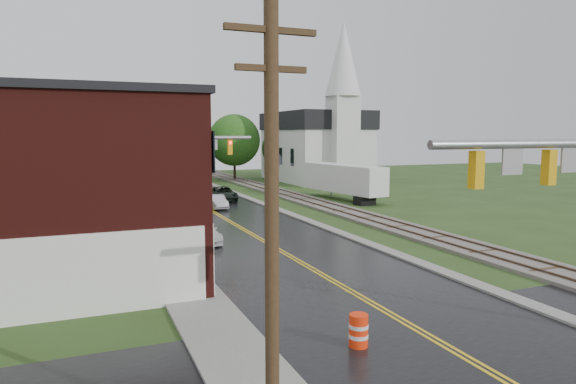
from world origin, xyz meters
TOP-DOWN VIEW (x-y plane):
  - main_road at (0.00, 30.00)m, footprint 10.00×90.00m
  - cross_road at (0.00, 2.00)m, footprint 60.00×9.00m
  - curb_right at (5.40, 35.00)m, footprint 0.80×70.00m
  - sidewalk_left at (-6.20, 25.00)m, footprint 2.40×50.00m
  - brick_building at (-12.48, 15.00)m, footprint 14.30×10.30m
  - yellow_house at (-11.00, 26.00)m, footprint 8.00×7.00m
  - darkred_building at (-10.00, 35.00)m, footprint 7.00×6.00m
  - church at (20.00, 53.74)m, footprint 10.40×18.40m
  - railroad at (10.00, 35.00)m, footprint 3.20×80.00m
  - traffic_signal_near at (3.47, 2.00)m, footprint 7.34×0.30m
  - traffic_signal_far at (-3.47, 27.00)m, footprint 7.34×0.43m
  - utility_pole_a at (-6.80, 0.00)m, footprint 1.80×0.28m
  - utility_pole_b at (-6.80, 22.00)m, footprint 1.80×0.28m
  - utility_pole_c at (-6.80, 44.00)m, footprint 1.80×0.28m
  - tree_left_c at (-13.85, 39.90)m, footprint 6.00×6.00m
  - tree_left_e at (-8.85, 45.90)m, footprint 6.40×6.40m
  - suv_dark at (2.61, 38.85)m, footprint 2.69×5.11m
  - sedan_silver at (0.80, 34.05)m, footprint 1.24×3.57m
  - pickup_white at (-3.55, 20.89)m, footprint 1.88×4.30m
  - semi_trailer at (13.88, 35.14)m, footprint 3.79×10.88m
  - construction_barrel at (-2.50, 4.00)m, footprint 0.73×0.73m

SIDE VIEW (x-z plane):
  - main_road at x=0.00m, z-range -0.01..0.01m
  - cross_road at x=0.00m, z-range -0.01..0.01m
  - curb_right at x=5.40m, z-range -0.06..0.06m
  - sidewalk_left at x=-6.20m, z-range -0.06..0.06m
  - railroad at x=10.00m, z-range -0.04..0.26m
  - construction_barrel at x=-2.50m, z-range 0.00..1.03m
  - sedan_silver at x=0.80m, z-range 0.00..1.17m
  - pickup_white at x=-3.55m, z-range 0.00..1.23m
  - suv_dark at x=2.61m, z-range 0.00..1.37m
  - semi_trailer at x=13.88m, z-range 0.36..3.82m
  - darkred_building at x=-10.00m, z-range 0.00..4.40m
  - yellow_house at x=-11.00m, z-range 0.00..6.40m
  - brick_building at x=-12.48m, z-range 0.00..8.30m
  - tree_left_c at x=-13.85m, z-range 0.69..8.34m
  - utility_pole_a at x=-6.80m, z-range 0.22..9.22m
  - utility_pole_b at x=-6.80m, z-range 0.22..9.22m
  - utility_pole_c at x=-6.80m, z-range 0.22..9.22m
  - tree_left_e at x=-8.85m, z-range 0.73..8.89m
  - traffic_signal_near at x=3.47m, z-range 1.37..8.57m
  - traffic_signal_far at x=-3.47m, z-range 1.37..8.57m
  - church at x=20.00m, z-range -4.17..15.83m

